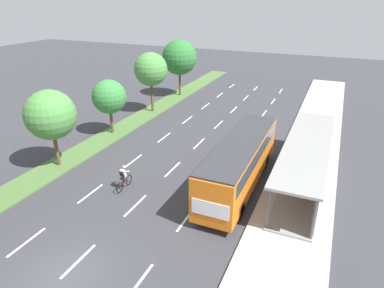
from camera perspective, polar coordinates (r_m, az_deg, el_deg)
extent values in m
plane|color=#38383D|center=(18.12, -20.84, -20.02)|extent=(140.00, 140.00, 0.00)
cube|color=#4C7038|center=(36.21, -9.05, 4.21)|extent=(2.60, 52.00, 0.12)
cube|color=#ADAAA3|center=(31.05, 19.58, -0.33)|extent=(4.50, 52.00, 0.15)
cube|color=white|center=(20.76, -26.18, -14.66)|extent=(0.14, 2.53, 0.01)
cube|color=white|center=(23.65, -16.81, -8.02)|extent=(0.14, 2.53, 0.01)
cube|color=white|center=(27.24, -9.90, -2.83)|extent=(0.14, 2.53, 0.01)
cube|color=white|center=(31.31, -4.74, 1.11)|extent=(0.14, 2.53, 0.01)
cube|color=white|center=(35.68, -0.80, 4.12)|extent=(0.14, 2.53, 0.01)
cube|color=white|center=(40.26, 2.29, 6.44)|extent=(0.14, 2.53, 0.01)
cube|color=white|center=(44.99, 4.75, 8.27)|extent=(0.14, 2.53, 0.01)
cube|color=white|center=(49.82, 6.76, 9.74)|extent=(0.14, 2.53, 0.01)
cube|color=white|center=(18.61, -18.65, -18.23)|extent=(0.14, 2.53, 0.01)
cube|color=white|center=(21.78, -9.56, -10.23)|extent=(0.14, 2.53, 0.01)
cube|color=white|center=(25.64, -3.29, -4.28)|extent=(0.14, 2.53, 0.01)
cube|color=white|center=(29.93, 1.19, 0.08)|extent=(0.14, 2.53, 0.01)
cube|color=white|center=(34.48, 4.52, 3.32)|extent=(0.14, 2.53, 0.01)
cube|color=white|center=(39.20, 7.08, 5.78)|extent=(0.14, 2.53, 0.01)
cube|color=white|center=(44.04, 9.10, 7.71)|extent=(0.14, 2.53, 0.01)
cube|color=white|center=(48.96, 10.72, 9.24)|extent=(0.14, 2.53, 0.01)
cube|color=white|center=(16.92, -8.98, -22.20)|extent=(0.14, 2.53, 0.01)
cube|color=white|center=(20.36, -1.02, -12.59)|extent=(0.14, 2.53, 0.01)
cube|color=white|center=(24.44, 4.10, -5.83)|extent=(0.14, 2.53, 0.01)
cube|color=white|center=(28.90, 7.62, -1.05)|extent=(0.14, 2.53, 0.01)
cube|color=white|center=(33.59, 10.17, 2.44)|extent=(0.14, 2.53, 0.01)
cube|color=white|center=(38.42, 12.09, 5.05)|extent=(0.14, 2.53, 0.01)
cube|color=white|center=(43.35, 13.59, 7.07)|extent=(0.14, 2.53, 0.01)
cube|color=white|center=(48.34, 14.79, 8.67)|extent=(0.14, 2.53, 0.01)
cube|color=gray|center=(24.98, 18.16, -5.86)|extent=(2.60, 12.99, 0.10)
cylinder|color=#56565B|center=(19.05, 12.86, -10.45)|extent=(0.16, 0.16, 2.60)
cylinder|color=#56565B|center=(30.17, 17.68, 2.28)|extent=(0.16, 0.16, 2.60)
cylinder|color=#56565B|center=(18.91, 20.00, -11.71)|extent=(0.16, 0.16, 2.60)
cylinder|color=#56565B|center=(30.09, 22.11, 1.56)|extent=(0.16, 0.16, 2.60)
cube|color=gray|center=(24.34, 21.44, -3.58)|extent=(0.10, 12.34, 2.34)
cube|color=gray|center=(23.80, 18.99, -0.14)|extent=(2.90, 13.39, 0.16)
cube|color=orange|center=(22.83, 8.08, -3.04)|extent=(2.50, 11.20, 2.80)
cube|color=#2D3D4C|center=(22.46, 8.20, -1.11)|extent=(2.54, 10.30, 0.90)
cube|color=#333338|center=(22.21, 8.29, 0.31)|extent=(2.45, 10.98, 0.12)
cube|color=#2D3D4C|center=(27.70, 11.35, 2.49)|extent=(2.25, 0.06, 1.54)
cube|color=white|center=(18.30, 3.06, -11.00)|extent=(2.12, 0.04, 0.90)
cylinder|color=black|center=(26.68, 7.71, -2.09)|extent=(0.30, 1.00, 1.00)
cylinder|color=black|center=(26.26, 12.32, -2.90)|extent=(0.30, 1.00, 1.00)
cylinder|color=black|center=(20.93, 2.25, -9.80)|extent=(0.30, 1.00, 1.00)
cylinder|color=black|center=(20.39, 8.12, -11.08)|extent=(0.30, 1.00, 1.00)
torus|color=black|center=(23.88, -10.63, -6.00)|extent=(0.06, 0.72, 0.72)
torus|color=black|center=(23.12, -12.13, -7.23)|extent=(0.06, 0.72, 0.72)
cylinder|color=maroon|center=(23.36, -11.43, -6.01)|extent=(0.05, 0.93, 0.05)
cylinder|color=maroon|center=(23.38, -11.53, -6.50)|extent=(0.05, 0.57, 0.42)
cylinder|color=maroon|center=(23.21, -11.71, -6.19)|extent=(0.04, 0.04, 0.40)
cube|color=black|center=(23.11, -11.75, -5.76)|extent=(0.12, 0.24, 0.06)
cylinder|color=black|center=(23.58, -10.80, -4.90)|extent=(0.46, 0.04, 0.04)
cube|color=silver|center=(23.08, -11.56, -4.85)|extent=(0.30, 0.36, 0.59)
cube|color=black|center=(22.96, -11.79, -4.98)|extent=(0.26, 0.26, 0.42)
sphere|color=beige|center=(22.97, -11.48, -3.80)|extent=(0.20, 0.20, 0.20)
cylinder|color=#23232D|center=(23.31, -11.77, -5.68)|extent=(0.12, 0.42, 0.25)
cylinder|color=#23232D|center=(23.56, -11.48, -6.05)|extent=(0.10, 0.17, 0.41)
cylinder|color=#23232D|center=(23.19, -11.28, -5.81)|extent=(0.12, 0.42, 0.25)
cylinder|color=#23232D|center=(23.44, -11.00, -6.18)|extent=(0.10, 0.17, 0.41)
cylinder|color=silver|center=(23.30, -11.62, -4.42)|extent=(0.09, 0.47, 0.28)
cylinder|color=silver|center=(23.12, -10.92, -4.59)|extent=(0.09, 0.47, 0.28)
cylinder|color=brown|center=(27.45, -21.96, -0.77)|extent=(0.28, 0.28, 2.65)
sphere|color=#4C8E42|center=(26.51, -22.85, 4.56)|extent=(3.69, 3.69, 3.69)
cylinder|color=brown|center=(32.57, -13.47, 3.84)|extent=(0.28, 0.28, 2.31)
sphere|color=#38843D|center=(31.87, -13.87, 7.77)|extent=(3.13, 3.13, 3.13)
cylinder|color=brown|center=(37.93, -6.77, 7.99)|extent=(0.28, 0.28, 3.32)
sphere|color=#4C8E42|center=(37.22, -7.00, 12.45)|extent=(3.60, 3.60, 3.60)
cylinder|color=brown|center=(44.09, -2.07, 10.31)|extent=(0.28, 0.28, 3.19)
sphere|color=#2D7533|center=(43.44, -2.14, 14.44)|extent=(4.34, 4.34, 4.34)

